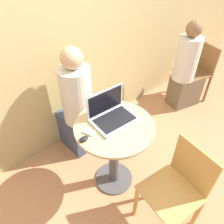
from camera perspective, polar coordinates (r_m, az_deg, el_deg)
ground_plane at (r=2.40m, az=0.49°, el=-16.94°), size 12.00×12.00×0.00m
back_wall at (r=2.14m, az=-15.30°, el=19.48°), size 7.00×0.05×2.60m
round_table at (r=1.97m, az=0.58°, el=-8.54°), size 0.67×0.67×0.78m
laptop at (r=1.82m, az=-0.10°, el=-0.55°), size 0.37×0.28×0.24m
cell_phone at (r=1.73m, az=-6.05°, el=-5.24°), size 0.09×0.11×0.02m
computer_mouse at (r=1.68m, az=-7.42°, el=-7.01°), size 0.07×0.05×0.03m
chair_empty at (r=1.88m, az=16.45°, el=-18.73°), size 0.44×0.44×0.85m
person_seated at (r=2.33m, az=-9.38°, el=0.36°), size 0.31×0.48×1.26m
chair_background at (r=3.38m, az=21.09°, el=9.73°), size 0.49×0.49×0.82m
person_background at (r=3.13m, az=18.79°, el=9.58°), size 0.48×0.37×1.21m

